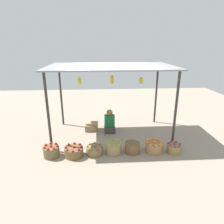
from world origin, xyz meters
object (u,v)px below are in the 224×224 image
wooden_crate_near_vendor (92,126)px  basket_potatoes (95,150)px  basket_limes (113,148)px  basket_red_tomatoes (51,151)px  basket_green_chilies (132,148)px  basket_purple_onions (174,148)px  vendor_person (110,123)px  basket_red_apples (74,152)px  wooden_crate_stacked_rear (90,128)px  basket_oranges (154,147)px

wooden_crate_near_vendor → basket_potatoes: bearing=-86.0°
basket_limes → wooden_crate_near_vendor: size_ratio=1.06×
basket_limes → basket_red_tomatoes: bearing=-177.7°
basket_limes → basket_green_chilies: size_ratio=1.04×
basket_green_chilies → basket_purple_onions: (1.15, -0.08, -0.02)m
basket_limes → basket_green_chilies: bearing=-0.6°
basket_red_tomatoes → basket_green_chilies: bearing=1.7°
vendor_person → wooden_crate_near_vendor: vendor_person is taller
basket_potatoes → basket_limes: 0.52m
basket_red_apples → basket_red_tomatoes: bearing=178.2°
vendor_person → basket_green_chilies: size_ratio=1.91×
basket_purple_onions → wooden_crate_near_vendor: size_ratio=0.96×
basket_red_apples → basket_green_chilies: bearing=2.9°
vendor_person → basket_purple_onions: vendor_person is taller
wooden_crate_stacked_rear → basket_purple_onions: bearing=-34.9°
basket_limes → wooden_crate_near_vendor: basket_limes is taller
basket_red_tomatoes → basket_potatoes: bearing=3.4°
wooden_crate_near_vendor → basket_red_tomatoes: bearing=-122.1°
basket_red_tomatoes → basket_limes: (1.67, 0.07, -0.00)m
basket_red_apples → wooden_crate_near_vendor: size_ratio=1.25×
vendor_person → basket_red_apples: 1.87m
basket_limes → basket_purple_onions: 1.68m
basket_purple_onions → wooden_crate_stacked_rear: (-2.36, 1.65, -0.02)m
basket_red_apples → basket_oranges: bearing=2.0°
basket_potatoes → basket_oranges: (1.65, -0.01, 0.04)m
basket_limes → basket_potatoes: bearing=179.9°
basket_red_tomatoes → wooden_crate_near_vendor: basket_red_tomatoes is taller
basket_potatoes → wooden_crate_near_vendor: wooden_crate_near_vendor is taller
basket_purple_onions → basket_green_chilies: bearing=175.9°
basket_green_chilies → wooden_crate_near_vendor: 1.97m
wooden_crate_near_vendor → basket_oranges: bearing=-42.4°
vendor_person → wooden_crate_near_vendor: 0.63m
wooden_crate_near_vendor → wooden_crate_stacked_rear: wooden_crate_near_vendor is taller
basket_oranges → wooden_crate_stacked_rear: basket_oranges is taller
basket_red_tomatoes → basket_purple_onions: (3.34, -0.02, -0.02)m
basket_limes → wooden_crate_stacked_rear: (-0.69, 1.56, -0.05)m
basket_oranges → basket_limes: bearing=179.5°
basket_red_tomatoes → basket_oranges: basket_red_tomatoes is taller
basket_red_apples → basket_limes: 1.07m
basket_purple_onions → wooden_crate_near_vendor: bearing=143.9°
basket_potatoes → wooden_crate_stacked_rear: (-0.17, 1.56, -0.00)m
basket_red_tomatoes → basket_potatoes: size_ratio=0.90×
basket_red_tomatoes → basket_limes: 1.67m
basket_red_tomatoes → basket_potatoes: basket_red_tomatoes is taller
vendor_person → basket_limes: size_ratio=1.84×
vendor_person → basket_red_apples: size_ratio=1.56×
basket_potatoes → basket_green_chilies: bearing=-0.3°
basket_potatoes → vendor_person: bearing=71.4°
basket_potatoes → wooden_crate_stacked_rear: basket_potatoes is taller
basket_potatoes → basket_limes: bearing=-0.1°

